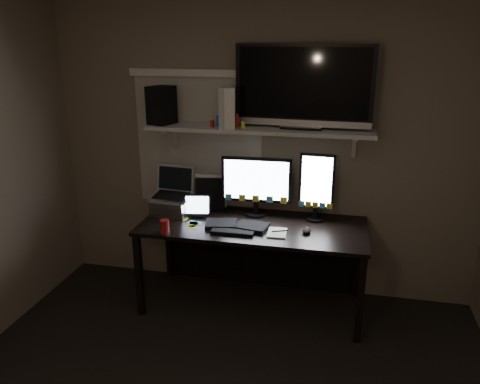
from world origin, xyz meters
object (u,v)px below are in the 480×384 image
(monitor_landscape, at_px, (256,186))
(mouse, at_px, (307,231))
(laptop, at_px, (171,192))
(tv, at_px, (303,87))
(cup, at_px, (165,226))
(tablet, at_px, (198,206))
(desk, at_px, (256,238))
(game_console, at_px, (228,107))
(monitor_portrait, at_px, (316,187))
(speaker, at_px, (161,105))
(keyboard, at_px, (236,225))

(monitor_landscape, height_order, mouse, monitor_landscape)
(laptop, distance_m, tv, 1.38)
(mouse, distance_m, tv, 1.10)
(cup, relative_size, tv, 0.10)
(mouse, xyz_separation_m, tablet, (-0.91, 0.14, 0.08))
(desk, height_order, game_console, game_console)
(monitor_portrait, xyz_separation_m, cup, (-1.11, -0.52, -0.23))
(cup, bearing_deg, tv, 29.49)
(speaker, bearing_deg, desk, 15.22)
(cup, height_order, tv, tv)
(monitor_portrait, bearing_deg, laptop, -171.01)
(mouse, bearing_deg, laptop, 176.19)
(tv, bearing_deg, monitor_landscape, -174.52)
(monitor_landscape, height_order, laptop, monitor_landscape)
(monitor_portrait, height_order, tablet, monitor_portrait)
(monitor_landscape, relative_size, game_console, 1.86)
(laptop, distance_m, cup, 0.43)
(keyboard, relative_size, tablet, 2.20)
(laptop, bearing_deg, monitor_landscape, 15.16)
(monitor_landscape, height_order, tablet, monitor_landscape)
(game_console, bearing_deg, speaker, 160.41)
(monitor_portrait, bearing_deg, cup, -151.53)
(monitor_landscape, height_order, game_console, game_console)
(tv, relative_size, speaker, 3.48)
(desk, relative_size, tv, 1.70)
(monitor_portrait, distance_m, game_console, 0.95)
(tablet, distance_m, game_console, 0.85)
(desk, height_order, cup, cup)
(keyboard, bearing_deg, monitor_landscape, 71.21)
(desk, xyz_separation_m, tablet, (-0.48, -0.07, 0.28))
(mouse, bearing_deg, speaker, 172.69)
(monitor_landscape, bearing_deg, game_console, -170.64)
(monitor_portrait, xyz_separation_m, speaker, (-1.28, -0.03, 0.62))
(desk, bearing_deg, monitor_portrait, 10.29)
(tv, height_order, speaker, tv)
(desk, bearing_deg, laptop, -177.20)
(monitor_portrait, distance_m, tablet, 0.98)
(desk, relative_size, laptop, 4.67)
(keyboard, bearing_deg, tablet, 158.06)
(monitor_landscape, bearing_deg, tv, 0.65)
(desk, xyz_separation_m, cup, (-0.63, -0.44, 0.23))
(cup, height_order, game_console, game_console)
(keyboard, relative_size, speaker, 1.66)
(cup, bearing_deg, mouse, 12.17)
(laptop, height_order, game_console, game_console)
(desk, xyz_separation_m, speaker, (-0.80, 0.05, 1.08))
(desk, bearing_deg, cup, -145.27)
(cup, bearing_deg, game_console, 51.48)
(desk, relative_size, speaker, 5.92)
(desk, bearing_deg, speaker, 176.07)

